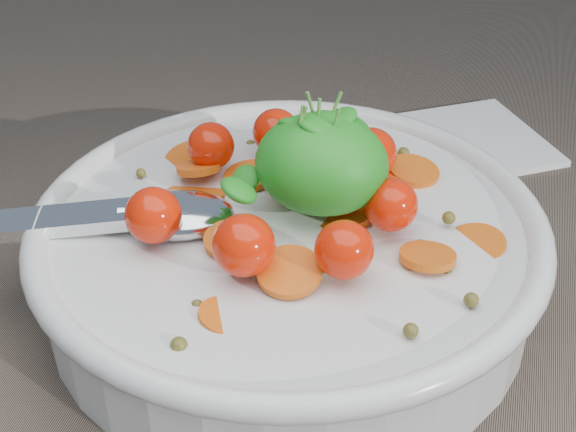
# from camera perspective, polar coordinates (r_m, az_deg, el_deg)

# --- Properties ---
(ground) EXTENTS (6.00, 6.00, 0.00)m
(ground) POSITION_cam_1_polar(r_m,az_deg,el_deg) (0.51, 2.03, -6.63)
(ground) COLOR #6F5E4F
(ground) RESTS_ON ground
(bowl) EXTENTS (0.34, 0.31, 0.13)m
(bowl) POSITION_cam_1_polar(r_m,az_deg,el_deg) (0.50, 0.02, -2.28)
(bowl) COLOR silver
(bowl) RESTS_ON ground
(napkin) EXTENTS (0.18, 0.18, 0.01)m
(napkin) POSITION_cam_1_polar(r_m,az_deg,el_deg) (0.70, 12.03, 5.15)
(napkin) COLOR white
(napkin) RESTS_ON ground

